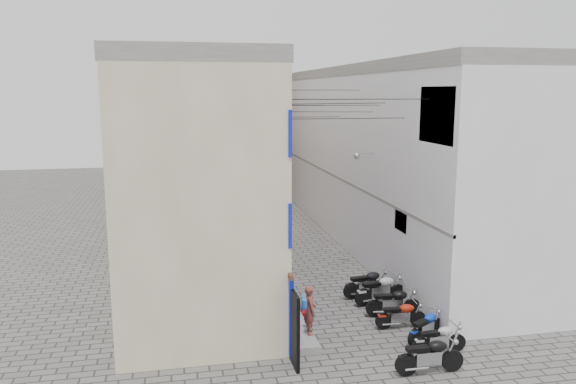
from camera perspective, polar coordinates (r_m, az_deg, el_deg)
ground at (r=17.90m, az=8.51°, el=-15.57°), size 90.00×90.00×0.00m
plinth at (r=29.34m, az=-4.06°, el=-4.90°), size 0.90×26.00×0.25m
building_left at (r=28.24m, az=-10.08°, el=3.43°), size 5.10×27.00×9.00m
building_right at (r=30.23m, az=9.22°, el=3.90°), size 5.94×26.00×9.00m
building_far_brick_left at (r=43.34m, az=-6.72°, el=6.48°), size 6.00×6.00×10.00m
building_far_brick_right at (r=46.08m, az=-0.68°, el=5.52°), size 5.00×6.00×8.00m
building_far_concrete at (r=49.48m, az=-5.02°, el=7.54°), size 8.00×5.00×11.00m
far_shopfront at (r=41.22m, az=-3.50°, el=1.03°), size 2.00×0.30×2.40m
overhead_wires at (r=23.45m, az=2.51°, el=8.66°), size 5.80×13.02×1.32m
motorcycle_a at (r=16.64m, az=14.21°, el=-15.64°), size 2.01×0.65×1.16m
motorcycle_b at (r=17.90m, az=15.14°, el=-14.07°), size 1.73×0.58×0.99m
motorcycle_c at (r=18.62m, az=13.89°, el=-12.97°), size 1.81×1.38×1.03m
motorcycle_d at (r=19.32m, az=11.43°, el=-12.03°), size 1.78×0.67×1.01m
motorcycle_e at (r=20.20m, az=10.67°, el=-10.82°), size 2.00×0.84×1.13m
motorcycle_f at (r=21.23m, az=9.41°, el=-9.60°), size 2.17×0.98×1.21m
motorcycle_g at (r=21.85m, az=8.10°, el=-9.04°), size 2.10×0.96×1.17m
person_a at (r=17.89m, az=2.24°, el=-11.87°), size 0.40×0.58×1.55m
person_b at (r=19.28m, az=-0.87°, el=-10.13°), size 0.95×0.98×1.60m
water_jug_near at (r=20.20m, az=1.87°, el=-11.55°), size 0.38×0.38×0.52m
water_jug_far at (r=20.56m, az=1.79°, el=-11.19°), size 0.42×0.42×0.50m
red_crate at (r=19.86m, az=2.02°, el=-12.39°), size 0.48×0.42×0.25m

